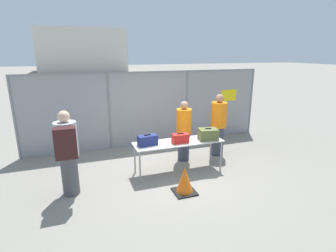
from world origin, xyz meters
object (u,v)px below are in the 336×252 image
inspection_table (179,144)px  security_worker_near (184,130)px  suitcase_olive (208,134)px  security_worker_far (218,124)px  utility_trailer (167,115)px  traveler_hooded (67,151)px  suitcase_red (180,138)px  traffic_cone (185,181)px  suitcase_navy (148,140)px

inspection_table → security_worker_near: bearing=57.4°
inspection_table → security_worker_near: size_ratio=1.34×
suitcase_olive → security_worker_far: bearing=45.7°
utility_trailer → traveler_hooded: bearing=-129.0°
traveler_hooded → security_worker_near: (2.99, 0.97, -0.14)m
utility_trailer → suitcase_red: bearing=-105.3°
suitcase_red → traffic_cone: bearing=-106.2°
inspection_table → suitcase_olive: 0.80m
security_worker_near → security_worker_far: bearing=-179.1°
suitcase_navy → traveler_hooded: bearing=-169.4°
traffic_cone → suitcase_navy: bearing=116.7°
security_worker_far → utility_trailer: (-0.27, 3.72, -0.51)m
security_worker_far → traffic_cone: size_ratio=3.04×
suitcase_red → utility_trailer: bearing=74.7°
security_worker_far → utility_trailer: security_worker_far is taller
utility_trailer → security_worker_near: bearing=-102.4°
traveler_hooded → security_worker_near: 3.14m
suitcase_olive → security_worker_near: 0.81m
suitcase_red → security_worker_far: size_ratio=0.22×
suitcase_olive → utility_trailer: (0.46, 4.46, -0.51)m
inspection_table → traffic_cone: size_ratio=3.78×
suitcase_olive → traffic_cone: 1.56m
security_worker_near → suitcase_red: bearing=60.8°
suitcase_olive → traveler_hooded: bearing=-175.8°
suitcase_navy → suitcase_red: bearing=-7.2°
security_worker_far → traveler_hooded: bearing=8.4°
traveler_hooded → suitcase_navy: bearing=-10.3°
inspection_table → traffic_cone: bearing=-104.4°
suitcase_olive → utility_trailer: bearing=84.1°
suitcase_navy → suitcase_olive: (1.57, -0.09, 0.01)m
suitcase_navy → traveler_hooded: traveler_hooded is taller
inspection_table → traveler_hooded: (-2.58, -0.32, 0.27)m
inspection_table → suitcase_red: 0.19m
inspection_table → suitcase_red: size_ratio=5.59×
suitcase_navy → traffic_cone: suitcase_navy is taller
suitcase_olive → traffic_cone: size_ratio=0.87×
suitcase_red → traveler_hooded: traveler_hooded is taller
suitcase_navy → traveler_hooded: (-1.78, -0.33, 0.08)m
suitcase_red → security_worker_near: bearing=61.2°
security_worker_near → traffic_cone: bearing=67.6°
inspection_table → security_worker_near: 0.78m
traffic_cone → suitcase_red: bearing=73.8°
utility_trailer → security_worker_far: bearing=-85.8°
suitcase_navy → security_worker_far: (2.30, 0.66, 0.01)m
traveler_hooded → traffic_cone: size_ratio=3.08×
suitcase_red → utility_trailer: (1.23, 4.48, -0.49)m
suitcase_olive → security_worker_far: (0.73, 0.75, -0.00)m
traveler_hooded → security_worker_far: 4.20m
traffic_cone → suitcase_olive: bearing=42.6°
inspection_table → suitcase_navy: size_ratio=4.66×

